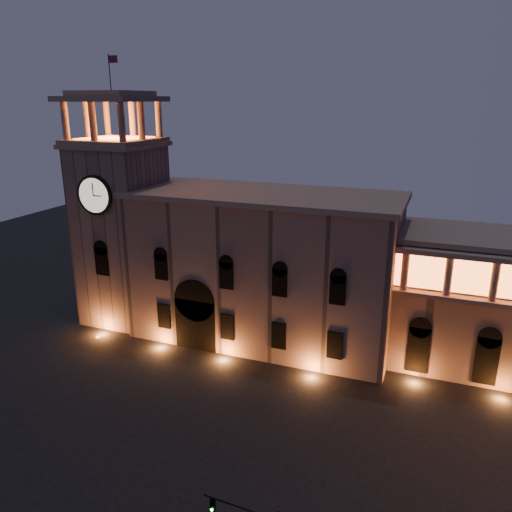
# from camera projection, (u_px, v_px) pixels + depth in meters

# --- Properties ---
(ground) EXTENTS (160.00, 160.00, 0.00)m
(ground) POSITION_uv_depth(u_px,v_px,m) (193.00, 454.00, 40.41)
(ground) COLOR black
(ground) RESTS_ON ground
(government_building) EXTENTS (30.80, 12.80, 17.60)m
(government_building) POSITION_uv_depth(u_px,v_px,m) (263.00, 267.00, 58.03)
(government_building) COLOR #896859
(government_building) RESTS_ON ground
(clock_tower) EXTENTS (9.80, 9.80, 32.40)m
(clock_tower) POSITION_uv_depth(u_px,v_px,m) (122.00, 224.00, 62.36)
(clock_tower) COLOR #896859
(clock_tower) RESTS_ON ground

